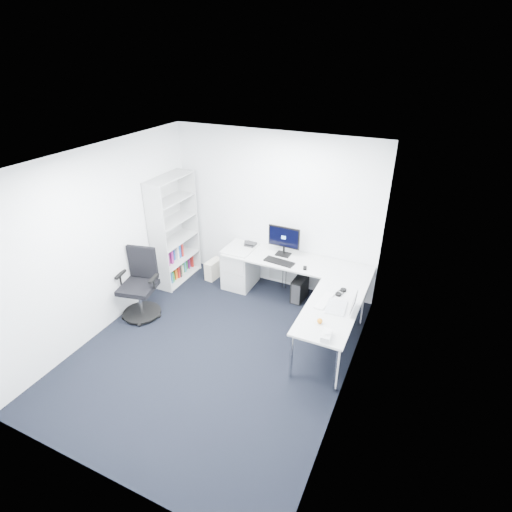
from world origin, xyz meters
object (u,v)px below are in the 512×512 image
at_px(task_chair, 138,286).
at_px(laptop, 337,299).
at_px(bookshelf, 174,230).
at_px(l_desk, 288,290).
at_px(monitor, 284,241).

height_order(task_chair, laptop, task_chair).
distance_m(bookshelf, task_chair, 1.29).
xyz_separation_m(l_desk, monitor, (-0.27, 0.45, 0.62)).
bearing_deg(laptop, monitor, 131.75).
height_order(bookshelf, task_chair, bookshelf).
height_order(l_desk, bookshelf, bookshelf).
xyz_separation_m(l_desk, laptop, (0.94, -0.68, 0.49)).
bearing_deg(laptop, bookshelf, 161.65).
distance_m(l_desk, laptop, 1.26).
height_order(l_desk, monitor, monitor).
xyz_separation_m(monitor, laptop, (1.21, -1.13, -0.13)).
bearing_deg(monitor, l_desk, -57.99).
relative_size(bookshelf, laptop, 5.10).
height_order(monitor, laptop, monitor).
height_order(l_desk, laptop, laptop).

